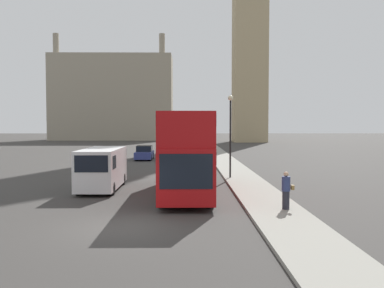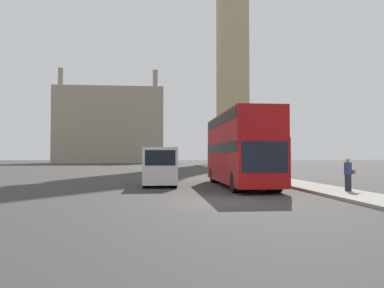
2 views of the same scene
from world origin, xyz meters
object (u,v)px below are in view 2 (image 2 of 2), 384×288
object	(u,v)px
white_van	(160,165)
street_lamp	(261,131)
red_double_decker_bus	(240,146)
pedestrian	(348,175)
clock_tower	(232,19)
parked_sedan	(162,166)

from	to	relation	value
white_van	street_lamp	size ratio (longest dim) A/B	1.03
red_double_decker_bus	pedestrian	distance (m)	6.69
clock_tower	white_van	size ratio (longest dim) A/B	11.86
street_lamp	parked_sedan	bearing A→B (deg)	114.70
parked_sedan	red_double_decker_bus	bearing A→B (deg)	-78.71
red_double_decker_bus	pedestrian	xyz separation A→B (m)	(4.34, -4.87, -1.50)
red_double_decker_bus	parked_sedan	distance (m)	22.86
white_van	parked_sedan	xyz separation A→B (m)	(0.44, 20.71, -0.61)
white_van	street_lamp	world-z (taller)	street_lamp
red_double_decker_bus	pedestrian	size ratio (longest dim) A/B	6.44
red_double_decker_bus	white_van	world-z (taller)	red_double_decker_bus
street_lamp	parked_sedan	xyz separation A→B (m)	(-7.50, 16.29, -3.19)
red_double_decker_bus	street_lamp	size ratio (longest dim) A/B	1.87
red_double_decker_bus	white_van	size ratio (longest dim) A/B	1.82
pedestrian	parked_sedan	bearing A→B (deg)	107.91
white_van	parked_sedan	world-z (taller)	white_van
clock_tower	street_lamp	world-z (taller)	clock_tower
red_double_decker_bus	street_lamp	distance (m)	6.92
street_lamp	clock_tower	bearing A→B (deg)	80.40
pedestrian	parked_sedan	xyz separation A→B (m)	(-8.80, 27.22, -0.29)
clock_tower	parked_sedan	distance (m)	58.38
clock_tower	red_double_decker_bus	distance (m)	74.82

